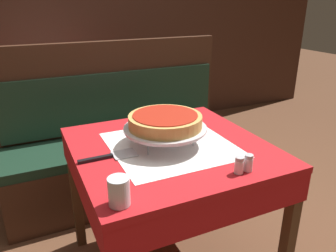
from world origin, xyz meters
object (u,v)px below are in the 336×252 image
Objects in this scene: pizza_server at (110,156)px; pizza_pan_stand at (165,129)px; dining_table_front at (170,163)px; pepper_shaker at (248,163)px; booth_bench at (123,153)px; condiment_caddy at (61,75)px; dining_table_rear at (54,90)px; deep_dish_pizza at (165,121)px; water_glass_near at (119,191)px; salt_shaker at (239,165)px.

pizza_pan_stand is at bearing 4.31° from pizza_server.
dining_table_front is 0.30m from pizza_server.
pizza_pan_stand reaches higher than pepper_shaker.
condiment_caddy is (-0.28, 0.75, 0.44)m from booth_bench.
dining_table_front is 0.54× the size of booth_bench.
pizza_server is (0.04, -1.69, 0.12)m from dining_table_rear.
dining_table_rear is 5.49× the size of condiment_caddy.
deep_dish_pizza is 0.49m from water_glass_near.
dining_table_front is 2.28× the size of pizza_pan_stand.
dining_table_front is 12.62× the size of pepper_shaker.
dining_table_rear is 2.09m from pepper_shaker.
water_glass_near reaches higher than pizza_server.
water_glass_near is at bearing -132.01° from deep_dish_pizza.
dining_table_rear is at bearing 100.40° from pizza_pan_stand.
condiment_caddy is (-0.25, 1.56, -0.09)m from deep_dish_pizza.
dining_table_rear is 1.69m from pizza_server.
booth_bench reaches higher than pizza_server.
deep_dish_pizza is at bearing -81.00° from condiment_caddy.
booth_bench reaches higher than dining_table_front.
pepper_shaker is (0.19, -0.36, -0.08)m from deep_dish_pizza.
water_glass_near is at bearing -90.63° from dining_table_rear.
pizza_server is 0.53m from salt_shaker.
booth_bench is at bearing 70.27° from pizza_server.
deep_dish_pizza is 1.58m from condiment_caddy.
water_glass_near is at bearing -132.01° from pizza_pan_stand.
condiment_caddy is (-0.44, 1.92, -0.00)m from pepper_shaker.
dining_table_rear is at bearing 91.40° from pizza_server.
pizza_pan_stand is 5.57× the size of salt_shaker.
pizza_server reaches higher than dining_table_rear.
pizza_server is at bearing -90.64° from condiment_caddy.
dining_table_rear is at bearing 101.02° from dining_table_front.
booth_bench reaches higher than deep_dish_pizza.
deep_dish_pizza is 2.16× the size of condiment_caddy.
booth_bench is 0.97m from deep_dish_pizza.
dining_table_rear is 2.54× the size of deep_dish_pizza.
deep_dish_pizza is 1.32× the size of pizza_server.
pizza_pan_stand reaches higher than pizza_server.
booth_bench is 0.91m from condiment_caddy.
pizza_pan_stand is 1.58m from condiment_caddy.
dining_table_rear is at bearing 111.74° from booth_bench.
deep_dish_pizza is at bearing 4.31° from pizza_server.
booth_bench is 1.26m from pepper_shaker.
pepper_shaker is (0.45, -0.34, 0.03)m from pizza_server.
salt_shaker is (0.45, -2.02, 0.15)m from dining_table_rear.
dining_table_front is 2.60× the size of deep_dish_pizza.
dining_table_front is 1.02× the size of dining_table_rear.
pizza_server is 0.35m from water_glass_near.
salt_shaker is at bearing -69.95° from dining_table_front.
pizza_pan_stand is at bearing 47.99° from water_glass_near.
dining_table_rear is 12.31× the size of pepper_shaker.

